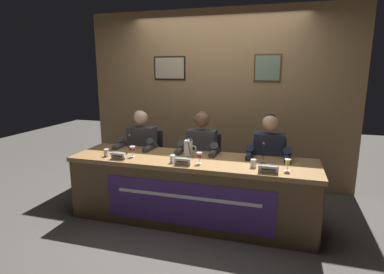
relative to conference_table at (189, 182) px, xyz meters
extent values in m
plane|color=#4C4742|center=(0.00, 0.11, -0.50)|extent=(12.00, 12.00, 0.00)
cube|color=#937047|center=(0.00, 1.44, 0.80)|extent=(4.01, 0.12, 2.60)
cube|color=black|center=(-0.73, 1.38, 1.26)|extent=(0.50, 0.02, 0.35)
cube|color=tan|center=(-0.73, 1.36, 1.26)|extent=(0.46, 0.01, 0.31)
cube|color=#4C3319|center=(0.73, 1.38, 1.26)|extent=(0.37, 0.02, 0.38)
cube|color=slate|center=(0.73, 1.36, 1.26)|extent=(0.33, 0.01, 0.34)
cube|color=olive|center=(0.00, 0.11, 0.22)|extent=(2.81, 0.76, 0.05)
cube|color=brown|center=(0.00, -0.25, -0.15)|extent=(2.75, 0.04, 0.69)
cube|color=brown|center=(-1.35, 0.11, -0.15)|extent=(0.08, 0.68, 0.69)
cube|color=brown|center=(1.35, 0.11, -0.15)|extent=(0.08, 0.68, 0.69)
cube|color=#4C2D7A|center=(0.05, -0.28, -0.15)|extent=(1.84, 0.01, 0.48)
cube|color=white|center=(0.05, -0.28, -0.07)|extent=(1.56, 0.00, 0.04)
cylinder|color=black|center=(-0.84, 0.59, -0.49)|extent=(0.44, 0.44, 0.02)
cylinder|color=black|center=(-0.84, 0.59, -0.27)|extent=(0.05, 0.05, 0.41)
cube|color=#232328|center=(-0.84, 0.59, -0.06)|extent=(0.44, 0.44, 0.03)
cube|color=#232328|center=(-0.84, 0.79, 0.18)|extent=(0.40, 0.05, 0.44)
cylinder|color=black|center=(-0.94, 0.24, -0.27)|extent=(0.10, 0.10, 0.46)
cylinder|color=black|center=(-0.74, 0.24, -0.27)|extent=(0.10, 0.10, 0.46)
cylinder|color=black|center=(-0.94, 0.39, 0.01)|extent=(0.13, 0.34, 0.13)
cylinder|color=black|center=(-0.74, 0.39, 0.01)|extent=(0.13, 0.34, 0.13)
cube|color=#38383D|center=(-0.84, 0.56, 0.25)|extent=(0.36, 0.20, 0.48)
sphere|color=beige|center=(-0.84, 0.54, 0.62)|extent=(0.19, 0.19, 0.19)
sphere|color=#331E0F|center=(-0.84, 0.55, 0.64)|extent=(0.17, 0.17, 0.17)
cylinder|color=#38383D|center=(-1.05, 0.46, 0.27)|extent=(0.09, 0.30, 0.25)
cylinder|color=#38383D|center=(-0.63, 0.46, 0.27)|extent=(0.09, 0.30, 0.25)
cylinder|color=#38383D|center=(-1.05, 0.30, 0.27)|extent=(0.07, 0.24, 0.07)
cylinder|color=#38383D|center=(-0.63, 0.30, 0.27)|extent=(0.07, 0.24, 0.07)
cube|color=white|center=(-0.80, -0.17, 0.28)|extent=(0.17, 0.03, 0.08)
cube|color=white|center=(-0.80, -0.14, 0.28)|extent=(0.17, 0.03, 0.08)
cube|color=black|center=(-0.80, -0.18, 0.28)|extent=(0.12, 0.01, 0.01)
cylinder|color=white|center=(-0.69, -0.02, 0.25)|extent=(0.06, 0.06, 0.00)
cylinder|color=white|center=(-0.69, -0.02, 0.27)|extent=(0.01, 0.01, 0.05)
cone|color=white|center=(-0.69, -0.02, 0.33)|extent=(0.06, 0.06, 0.06)
cylinder|color=#B21E2D|center=(-0.69, -0.02, 0.33)|extent=(0.04, 0.04, 0.04)
cylinder|color=silver|center=(-0.99, -0.09, 0.29)|extent=(0.06, 0.06, 0.08)
cylinder|color=silver|center=(-0.99, -0.09, 0.27)|extent=(0.05, 0.05, 0.05)
cylinder|color=black|center=(-0.83, 0.05, 0.25)|extent=(0.06, 0.06, 0.02)
cylinder|color=black|center=(-0.83, 0.11, 0.35)|extent=(0.01, 0.13, 0.18)
sphere|color=#2D2D2D|center=(-0.83, 0.18, 0.44)|extent=(0.03, 0.03, 0.03)
cylinder|color=black|center=(0.00, 0.59, -0.49)|extent=(0.44, 0.44, 0.02)
cylinder|color=black|center=(0.00, 0.59, -0.27)|extent=(0.05, 0.05, 0.41)
cube|color=#232328|center=(0.00, 0.59, -0.06)|extent=(0.44, 0.44, 0.03)
cube|color=#232328|center=(0.00, 0.79, 0.18)|extent=(0.40, 0.05, 0.44)
cylinder|color=black|center=(-0.10, 0.24, -0.27)|extent=(0.10, 0.10, 0.46)
cylinder|color=black|center=(0.10, 0.24, -0.27)|extent=(0.10, 0.10, 0.46)
cylinder|color=black|center=(-0.10, 0.39, 0.01)|extent=(0.13, 0.34, 0.13)
cylinder|color=black|center=(0.10, 0.39, 0.01)|extent=(0.13, 0.34, 0.13)
cube|color=#38383D|center=(0.00, 0.56, 0.25)|extent=(0.36, 0.20, 0.48)
sphere|color=brown|center=(0.00, 0.54, 0.62)|extent=(0.19, 0.19, 0.19)
sphere|color=#593819|center=(0.00, 0.55, 0.64)|extent=(0.17, 0.17, 0.17)
cylinder|color=#38383D|center=(-0.21, 0.46, 0.27)|extent=(0.09, 0.30, 0.25)
cylinder|color=#38383D|center=(0.21, 0.46, 0.27)|extent=(0.09, 0.30, 0.25)
cylinder|color=#38383D|center=(-0.21, 0.30, 0.27)|extent=(0.07, 0.24, 0.07)
cylinder|color=#38383D|center=(0.21, 0.30, 0.27)|extent=(0.07, 0.24, 0.07)
cube|color=white|center=(-0.03, -0.18, 0.28)|extent=(0.18, 0.03, 0.08)
cube|color=white|center=(-0.03, -0.15, 0.28)|extent=(0.18, 0.03, 0.08)
cube|color=black|center=(-0.03, -0.19, 0.28)|extent=(0.12, 0.01, 0.01)
cylinder|color=white|center=(0.13, -0.06, 0.25)|extent=(0.06, 0.06, 0.00)
cylinder|color=white|center=(0.13, -0.06, 0.27)|extent=(0.01, 0.01, 0.05)
cone|color=white|center=(0.13, -0.06, 0.33)|extent=(0.06, 0.06, 0.06)
cylinder|color=#B21E2D|center=(0.13, -0.06, 0.33)|extent=(0.04, 0.04, 0.04)
cylinder|color=silver|center=(-0.16, -0.11, 0.29)|extent=(0.06, 0.06, 0.08)
cylinder|color=silver|center=(-0.16, -0.11, 0.27)|extent=(0.05, 0.05, 0.05)
cylinder|color=black|center=(-0.03, 0.04, 0.25)|extent=(0.06, 0.06, 0.02)
cylinder|color=black|center=(-0.03, 0.10, 0.35)|extent=(0.01, 0.13, 0.18)
sphere|color=#2D2D2D|center=(-0.03, 0.16, 0.44)|extent=(0.03, 0.03, 0.03)
cylinder|color=black|center=(0.83, 0.59, -0.49)|extent=(0.44, 0.44, 0.02)
cylinder|color=black|center=(0.83, 0.59, -0.27)|extent=(0.05, 0.05, 0.41)
cube|color=#232328|center=(0.83, 0.59, -0.06)|extent=(0.44, 0.44, 0.03)
cube|color=#232328|center=(0.83, 0.79, 0.18)|extent=(0.40, 0.05, 0.44)
cylinder|color=black|center=(0.73, 0.24, -0.27)|extent=(0.10, 0.10, 0.46)
cylinder|color=black|center=(0.93, 0.24, -0.27)|extent=(0.10, 0.10, 0.46)
cylinder|color=black|center=(0.73, 0.39, 0.01)|extent=(0.13, 0.34, 0.13)
cylinder|color=black|center=(0.93, 0.39, 0.01)|extent=(0.13, 0.34, 0.13)
cube|color=#1E2338|center=(0.83, 0.56, 0.25)|extent=(0.36, 0.20, 0.48)
sphere|color=tan|center=(0.83, 0.54, 0.62)|extent=(0.19, 0.19, 0.19)
sphere|color=black|center=(0.83, 0.55, 0.64)|extent=(0.17, 0.17, 0.17)
cylinder|color=#1E2338|center=(0.62, 0.46, 0.27)|extent=(0.09, 0.30, 0.25)
cylinder|color=#1E2338|center=(1.04, 0.46, 0.27)|extent=(0.09, 0.30, 0.25)
cylinder|color=#1E2338|center=(0.62, 0.30, 0.27)|extent=(0.07, 0.24, 0.07)
cylinder|color=#1E2338|center=(1.04, 0.30, 0.27)|extent=(0.07, 0.24, 0.07)
cube|color=white|center=(0.86, -0.19, 0.28)|extent=(0.20, 0.03, 0.08)
cube|color=white|center=(0.86, -0.16, 0.28)|extent=(0.20, 0.03, 0.08)
cube|color=black|center=(0.86, -0.20, 0.28)|extent=(0.14, 0.01, 0.01)
cylinder|color=white|center=(1.04, -0.06, 0.25)|extent=(0.06, 0.06, 0.00)
cylinder|color=white|center=(1.04, -0.06, 0.27)|extent=(0.01, 0.01, 0.05)
cone|color=white|center=(1.04, -0.06, 0.33)|extent=(0.06, 0.06, 0.06)
cylinder|color=yellow|center=(1.04, -0.06, 0.33)|extent=(0.04, 0.04, 0.04)
cylinder|color=silver|center=(0.71, -0.04, 0.29)|extent=(0.06, 0.06, 0.08)
cylinder|color=silver|center=(0.71, -0.04, 0.27)|extent=(0.05, 0.05, 0.05)
cylinder|color=black|center=(0.79, 0.08, 0.25)|extent=(0.06, 0.06, 0.02)
cylinder|color=black|center=(0.79, 0.14, 0.35)|extent=(0.01, 0.13, 0.18)
sphere|color=#2D2D2D|center=(0.79, 0.20, 0.44)|extent=(0.03, 0.03, 0.03)
cylinder|color=silver|center=(-0.07, 0.18, 0.33)|extent=(0.10, 0.10, 0.18)
cylinder|color=silver|center=(-0.07, 0.18, 0.43)|extent=(0.08, 0.08, 0.01)
sphere|color=silver|center=(-0.07, 0.18, 0.44)|extent=(0.02, 0.02, 0.02)
torus|color=silver|center=(0.00, 0.18, 0.34)|extent=(0.07, 0.01, 0.07)
camera|label=1|loc=(0.96, -3.18, 1.24)|focal=29.09mm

